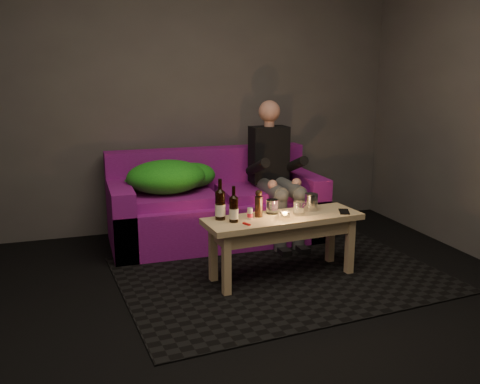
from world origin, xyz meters
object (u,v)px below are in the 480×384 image
object	(u,v)px
person	(275,169)
beer_bottle_a	(220,205)
beer_bottle_b	(234,209)
sofa	(215,208)
coffee_table	(283,227)
steel_cup	(311,202)

from	to	relation	value
person	beer_bottle_a	xyz separation A→B (m)	(-0.72, -0.80, -0.06)
beer_bottle_a	beer_bottle_b	size ratio (longest dim) A/B	1.15
sofa	beer_bottle_a	world-z (taller)	sofa
coffee_table	beer_bottle_b	distance (m)	0.41
person	steel_cup	world-z (taller)	person
person	beer_bottle_b	size ratio (longest dim) A/B	4.89
beer_bottle_a	coffee_table	bearing A→B (deg)	-7.43
coffee_table	beer_bottle_b	xyz separation A→B (m)	(-0.37, -0.03, 0.17)
steel_cup	beer_bottle_b	bearing A→B (deg)	-170.51
sofa	coffee_table	world-z (taller)	sofa
coffee_table	beer_bottle_a	size ratio (longest dim) A/B	4.07
sofa	steel_cup	bearing A→B (deg)	-62.88
beer_bottle_b	coffee_table	bearing A→B (deg)	4.49
steel_cup	sofa	bearing A→B (deg)	117.12
steel_cup	coffee_table	bearing A→B (deg)	-163.28
coffee_table	beer_bottle_b	bearing A→B (deg)	-175.51
beer_bottle_b	person	bearing A→B (deg)	53.69
sofa	beer_bottle_a	xyz separation A→B (m)	(-0.22, -0.94, 0.28)
beer_bottle_a	steel_cup	bearing A→B (deg)	1.40
sofa	steel_cup	distance (m)	1.07
sofa	coffee_table	distance (m)	1.03
sofa	beer_bottle_b	bearing A→B (deg)	-98.20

